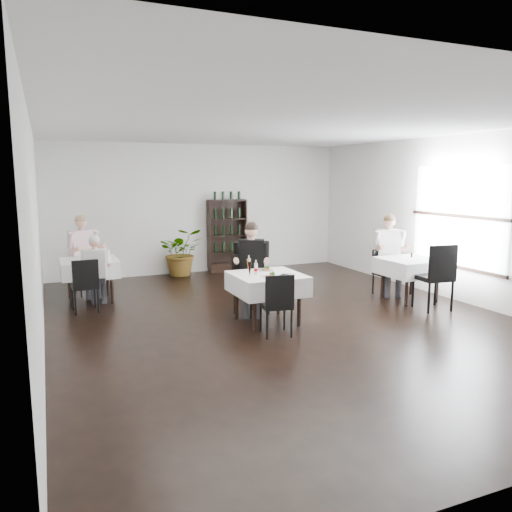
{
  "coord_description": "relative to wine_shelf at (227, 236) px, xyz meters",
  "views": [
    {
      "loc": [
        -3.4,
        -6.84,
        2.24
      ],
      "look_at": [
        -0.4,
        0.2,
        1.03
      ],
      "focal_mm": 35.0,
      "sensor_mm": 36.0,
      "label": 1
    }
  ],
  "objects": [
    {
      "name": "room_shell",
      "position": [
        -0.6,
        -4.31,
        0.65
      ],
      "size": [
        9.0,
        9.0,
        9.0
      ],
      "color": "black",
      "rests_on": "ground"
    },
    {
      "name": "window_right",
      "position": [
        2.88,
        -4.31,
        0.65
      ],
      "size": [
        0.06,
        2.3,
        1.85
      ],
      "color": "white",
      "rests_on": "room_shell"
    },
    {
      "name": "wine_shelf",
      "position": [
        0.0,
        0.0,
        0.0
      ],
      "size": [
        0.9,
        0.28,
        1.75
      ],
      "color": "black",
      "rests_on": "ground"
    },
    {
      "name": "main_table",
      "position": [
        -0.9,
        -4.31,
        -0.23
      ],
      "size": [
        1.03,
        1.03,
        0.77
      ],
      "color": "black",
      "rests_on": "ground"
    },
    {
      "name": "left_table",
      "position": [
        -3.3,
        -1.81,
        -0.23
      ],
      "size": [
        0.98,
        0.98,
        0.77
      ],
      "color": "black",
      "rests_on": "ground"
    },
    {
      "name": "right_table",
      "position": [
        2.1,
        -4.01,
        -0.23
      ],
      "size": [
        0.98,
        0.98,
        0.77
      ],
      "color": "black",
      "rests_on": "ground"
    },
    {
      "name": "potted_tree",
      "position": [
        -1.15,
        -0.11,
        -0.3
      ],
      "size": [
        1.12,
        1.01,
        1.1
      ],
      "primitive_type": "imported",
      "rotation": [
        0.0,
        0.0,
        -0.17
      ],
      "color": "#2A5E20",
      "rests_on": "ground"
    },
    {
      "name": "main_chair_far",
      "position": [
        -0.96,
        -3.7,
        -0.28
      ],
      "size": [
        0.58,
        0.58,
        1.0
      ],
      "color": "black",
      "rests_on": "ground"
    },
    {
      "name": "main_chair_near",
      "position": [
        -1.04,
        -4.99,
        -0.33
      ],
      "size": [
        0.48,
        0.48,
        0.9
      ],
      "color": "black",
      "rests_on": "ground"
    },
    {
      "name": "left_chair_far",
      "position": [
        -3.33,
        -1.16,
        -0.33
      ],
      "size": [
        0.5,
        0.5,
        0.9
      ],
      "color": "black",
      "rests_on": "ground"
    },
    {
      "name": "left_chair_near",
      "position": [
        -3.44,
        -2.61,
        -0.33
      ],
      "size": [
        0.44,
        0.44,
        0.91
      ],
      "color": "black",
      "rests_on": "ground"
    },
    {
      "name": "right_chair_far",
      "position": [
        1.96,
        -3.45,
        -0.35
      ],
      "size": [
        0.41,
        0.42,
        0.86
      ],
      "color": "black",
      "rests_on": "ground"
    },
    {
      "name": "right_chair_near",
      "position": [
        2.02,
        -4.78,
        -0.2
      ],
      "size": [
        0.58,
        0.58,
        1.14
      ],
      "color": "black",
      "rests_on": "ground"
    },
    {
      "name": "diner_main",
      "position": [
        -0.92,
        -3.73,
        0.04
      ],
      "size": [
        0.67,
        0.71,
        1.52
      ],
      "color": "#3B3B42",
      "rests_on": "ground"
    },
    {
      "name": "diner_left_far",
      "position": [
        -3.34,
        -1.3,
        0.05
      ],
      "size": [
        0.69,
        0.72,
        1.55
      ],
      "color": "#3B3B42",
      "rests_on": "ground"
    },
    {
      "name": "diner_left_near",
      "position": [
        -3.23,
        -2.31,
        -0.11
      ],
      "size": [
        0.52,
        0.54,
        1.27
      ],
      "color": "#3B3B42",
      "rests_on": "ground"
    },
    {
      "name": "diner_right_far",
      "position": [
        2.07,
        -3.46,
        0.05
      ],
      "size": [
        0.67,
        0.71,
        1.55
      ],
      "color": "#3B3B42",
      "rests_on": "ground"
    },
    {
      "name": "plate_far",
      "position": [
        -0.8,
        -4.07,
        -0.06
      ],
      "size": [
        0.26,
        0.26,
        0.07
      ],
      "color": "white",
      "rests_on": "main_table"
    },
    {
      "name": "plate_near",
      "position": [
        -0.95,
        -4.57,
        -0.06
      ],
      "size": [
        0.25,
        0.25,
        0.07
      ],
      "color": "white",
      "rests_on": "main_table"
    },
    {
      "name": "pilsner_dark",
      "position": [
        -1.23,
        -4.4,
        0.04
      ],
      "size": [
        0.07,
        0.07,
        0.28
      ],
      "color": "black",
      "rests_on": "main_table"
    },
    {
      "name": "pilsner_lager",
      "position": [
        -1.15,
        -4.18,
        0.04
      ],
      "size": [
        0.07,
        0.07,
        0.29
      ],
      "color": "gold",
      "rests_on": "main_table"
    },
    {
      "name": "coke_bottle",
      "position": [
        -1.08,
        -4.29,
        0.01
      ],
      "size": [
        0.06,
        0.06,
        0.23
      ],
      "color": "silver",
      "rests_on": "main_table"
    },
    {
      "name": "napkin_cutlery",
      "position": [
        -0.65,
        -4.5,
        -0.07
      ],
      "size": [
        0.22,
        0.2,
        0.02
      ],
      "color": "black",
      "rests_on": "main_table"
    },
    {
      "name": "pepper_mill",
      "position": [
        2.23,
        -3.89,
        -0.03
      ],
      "size": [
        0.05,
        0.05,
        0.09
      ],
      "primitive_type": "cylinder",
      "rotation": [
        0.0,
        0.0,
        0.35
      ],
      "color": "black",
      "rests_on": "right_table"
    }
  ]
}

